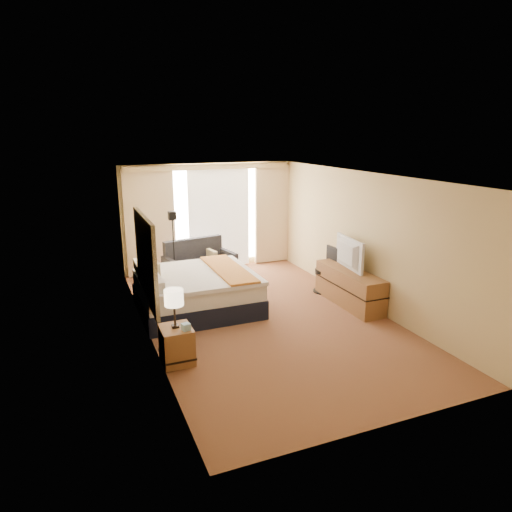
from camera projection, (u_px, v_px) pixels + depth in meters
name	position (u px, v px, depth m)	size (l,w,h in m)	color
floor	(264.00, 317.00, 8.45)	(4.20, 7.00, 0.02)	#5B241A
ceiling	(265.00, 176.00, 7.76)	(4.20, 7.00, 0.02)	white
wall_back	(209.00, 217.00, 11.23)	(4.20, 0.02, 2.60)	tan
wall_front	(391.00, 324.00, 4.98)	(4.20, 0.02, 2.60)	tan
wall_left	(145.00, 262.00, 7.34)	(0.02, 7.00, 2.60)	tan
wall_right	(364.00, 239.00, 8.87)	(0.02, 7.00, 2.60)	tan
headboard	(146.00, 260.00, 7.54)	(0.06, 1.85, 1.50)	black
nightstand_left	(177.00, 345.00, 6.75)	(0.45, 0.52, 0.55)	brown
nightstand_right	(148.00, 292.00, 8.99)	(0.45, 0.52, 0.55)	brown
media_dresser	(349.00, 287.00, 9.02)	(0.50, 1.80, 0.70)	brown
window	(219.00, 215.00, 11.29)	(2.30, 0.02, 2.30)	white
curtains	(210.00, 213.00, 11.10)	(4.12, 0.19, 2.56)	beige
bed	(196.00, 291.00, 8.72)	(2.16, 1.98, 1.05)	black
loveseat	(200.00, 268.00, 10.39)	(1.68, 1.12, 0.96)	#531817
floor_lamp	(173.00, 234.00, 9.76)	(0.21, 0.21, 1.69)	black
desk_chair	(327.00, 272.00, 9.72)	(0.48, 0.48, 0.98)	black
lamp_left	(174.00, 298.00, 6.57)	(0.28, 0.28, 0.59)	black
lamp_right	(147.00, 254.00, 8.86)	(0.29, 0.29, 0.62)	black
tissue_box	(186.00, 327.00, 6.59)	(0.11, 0.11, 0.10)	#8DBADA
telephone	(148.00, 279.00, 8.76)	(0.19, 0.15, 0.07)	black
television	(345.00, 253.00, 8.97)	(1.08, 0.14, 0.62)	black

